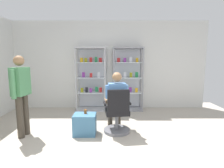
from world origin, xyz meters
TOP-DOWN VIEW (x-y plane):
  - ground_plane at (0.00, 0.00)m, footprint 7.20×7.20m
  - back_wall at (0.00, 3.00)m, footprint 6.00×0.10m
  - display_cabinet_left at (-0.55, 2.76)m, footprint 0.90×0.45m
  - display_cabinet_right at (0.55, 2.76)m, footprint 0.90×0.45m
  - office_chair at (0.19, 0.99)m, footprint 0.59×0.56m
  - seated_shopkeeper at (0.17, 1.16)m, footprint 0.52×0.60m
  - storage_crate at (-0.49, 0.92)m, footprint 0.46×0.36m
  - tea_glass at (-0.48, 0.97)m, footprint 0.06×0.06m
  - standing_customer at (-1.72, 0.85)m, footprint 0.27×0.52m

SIDE VIEW (x-z plane):
  - ground_plane at x=0.00m, z-range 0.00..0.00m
  - storage_crate at x=-0.49m, z-range 0.00..0.43m
  - office_chair at x=0.19m, z-range -0.09..0.87m
  - tea_glass at x=-0.48m, z-range 0.43..0.52m
  - seated_shopkeeper at x=0.17m, z-range 0.07..1.36m
  - standing_customer at x=-1.72m, z-range 0.12..1.75m
  - display_cabinet_right at x=0.55m, z-range 0.01..1.91m
  - display_cabinet_left at x=-0.55m, z-range 0.02..1.92m
  - back_wall at x=0.00m, z-range 0.00..2.70m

